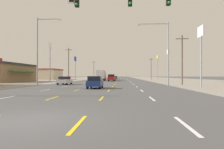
{
  "coord_description": "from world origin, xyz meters",
  "views": [
    {
      "loc": [
        3.21,
        -7.09,
        1.61
      ],
      "look_at": [
        -0.51,
        64.14,
        2.0
      ],
      "focal_mm": 32.32,
      "sensor_mm": 36.0,
      "label": 1
    }
  ],
  "objects_px": {
    "hatchback_center_turn_far": "(113,78)",
    "sedan_center_turn_farthest": "(115,78)",
    "sedan_inner_left_distant_a": "(112,77)",
    "sedan_far_left_near": "(65,80)",
    "streetlight_right_row_0": "(165,49)",
    "suv_center_turn_mid": "(111,78)",
    "pole_sign_left_row_2": "(75,62)",
    "hatchback_center_turn_nearest": "(95,82)",
    "streetlight_left_row_0": "(40,47)",
    "pole_sign_left_row_1": "(50,54)",
    "pole_sign_right_row_0": "(201,41)",
    "box_truck_inner_left_midfar": "(101,75)",
    "sedan_far_left_farther": "(98,78)",
    "pole_sign_right_row_1": "(168,57)",
    "pole_sign_right_row_2": "(158,61)"
  },
  "relations": [
    {
      "from": "pole_sign_left_row_2",
      "to": "suv_center_turn_mid",
      "type": "bearing_deg",
      "value": -55.04
    },
    {
      "from": "sedan_far_left_near",
      "to": "streetlight_left_row_0",
      "type": "height_order",
      "value": "streetlight_left_row_0"
    },
    {
      "from": "hatchback_center_turn_nearest",
      "to": "pole_sign_right_row_0",
      "type": "distance_m",
      "value": 15.74
    },
    {
      "from": "pole_sign_right_row_2",
      "to": "pole_sign_right_row_1",
      "type": "bearing_deg",
      "value": -93.49
    },
    {
      "from": "pole_sign_left_row_2",
      "to": "pole_sign_right_row_1",
      "type": "xyz_separation_m",
      "value": [
        31.68,
        -26.94,
        -0.7
      ]
    },
    {
      "from": "streetlight_left_row_0",
      "to": "pole_sign_right_row_0",
      "type": "bearing_deg",
      "value": -5.76
    },
    {
      "from": "box_truck_inner_left_midfar",
      "to": "sedan_inner_left_distant_a",
      "type": "bearing_deg",
      "value": 89.98
    },
    {
      "from": "sedan_far_left_near",
      "to": "sedan_far_left_farther",
      "type": "relative_size",
      "value": 1.0
    },
    {
      "from": "sedan_far_left_near",
      "to": "pole_sign_right_row_0",
      "type": "relative_size",
      "value": 0.53
    },
    {
      "from": "hatchback_center_turn_nearest",
      "to": "sedan_inner_left_distant_a",
      "type": "relative_size",
      "value": 0.87
    },
    {
      "from": "sedan_center_turn_farthest",
      "to": "pole_sign_left_row_1",
      "type": "bearing_deg",
      "value": -115.46
    },
    {
      "from": "hatchback_center_turn_far",
      "to": "streetlight_right_row_0",
      "type": "relative_size",
      "value": 0.4
    },
    {
      "from": "pole_sign_right_row_0",
      "to": "pole_sign_right_row_1",
      "type": "bearing_deg",
      "value": 86.89
    },
    {
      "from": "box_truck_inner_left_midfar",
      "to": "pole_sign_left_row_1",
      "type": "distance_m",
      "value": 16.95
    },
    {
      "from": "hatchback_center_turn_far",
      "to": "sedan_far_left_farther",
      "type": "bearing_deg",
      "value": 123.6
    },
    {
      "from": "sedan_center_turn_farthest",
      "to": "streetlight_left_row_0",
      "type": "relative_size",
      "value": 0.42
    },
    {
      "from": "sedan_far_left_near",
      "to": "sedan_far_left_farther",
      "type": "bearing_deg",
      "value": 89.55
    },
    {
      "from": "sedan_far_left_farther",
      "to": "pole_sign_left_row_1",
      "type": "relative_size",
      "value": 0.44
    },
    {
      "from": "box_truck_inner_left_midfar",
      "to": "streetlight_left_row_0",
      "type": "bearing_deg",
      "value": -101.35
    },
    {
      "from": "hatchback_center_turn_nearest",
      "to": "streetlight_right_row_0",
      "type": "height_order",
      "value": "streetlight_right_row_0"
    },
    {
      "from": "sedan_far_left_near",
      "to": "suv_center_turn_mid",
      "type": "relative_size",
      "value": 0.92
    },
    {
      "from": "hatchback_center_turn_far",
      "to": "sedan_center_turn_farthest",
      "type": "bearing_deg",
      "value": 89.45
    },
    {
      "from": "streetlight_left_row_0",
      "to": "sedan_far_left_farther",
      "type": "bearing_deg",
      "value": 86.68
    },
    {
      "from": "pole_sign_left_row_2",
      "to": "streetlight_left_row_0",
      "type": "height_order",
      "value": "streetlight_left_row_0"
    },
    {
      "from": "sedan_inner_left_distant_a",
      "to": "streetlight_right_row_0",
      "type": "xyz_separation_m",
      "value": [
        13.05,
        -97.74,
        4.96
      ]
    },
    {
      "from": "hatchback_center_turn_far",
      "to": "pole_sign_right_row_1",
      "type": "bearing_deg",
      "value": -48.44
    },
    {
      "from": "hatchback_center_turn_nearest",
      "to": "suv_center_turn_mid",
      "type": "bearing_deg",
      "value": 89.68
    },
    {
      "from": "suv_center_turn_mid",
      "to": "pole_sign_right_row_1",
      "type": "height_order",
      "value": "pole_sign_right_row_1"
    },
    {
      "from": "pole_sign_right_row_0",
      "to": "streetlight_left_row_0",
      "type": "xyz_separation_m",
      "value": [
        -23.9,
        2.41,
        -0.27
      ]
    },
    {
      "from": "pole_sign_left_row_2",
      "to": "pole_sign_right_row_2",
      "type": "distance_m",
      "value": 33.28
    },
    {
      "from": "suv_center_turn_mid",
      "to": "pole_sign_left_row_2",
      "type": "bearing_deg",
      "value": 124.96
    },
    {
      "from": "sedan_far_left_near",
      "to": "streetlight_right_row_0",
      "type": "height_order",
      "value": "streetlight_right_row_0"
    },
    {
      "from": "hatchback_center_turn_far",
      "to": "pole_sign_right_row_2",
      "type": "xyz_separation_m",
      "value": [
        17.23,
        8.11,
        6.62
      ]
    },
    {
      "from": "sedan_far_left_farther",
      "to": "pole_sign_right_row_1",
      "type": "height_order",
      "value": "pole_sign_right_row_1"
    },
    {
      "from": "pole_sign_right_row_2",
      "to": "sedan_center_turn_farthest",
      "type": "bearing_deg",
      "value": 160.33
    },
    {
      "from": "suv_center_turn_mid",
      "to": "sedan_far_left_farther",
      "type": "bearing_deg",
      "value": 105.86
    },
    {
      "from": "suv_center_turn_mid",
      "to": "pole_sign_right_row_1",
      "type": "xyz_separation_m",
      "value": [
        15.57,
        -3.89,
        5.66
      ]
    },
    {
      "from": "sedan_inner_left_distant_a",
      "to": "streetlight_left_row_0",
      "type": "bearing_deg",
      "value": -93.74
    },
    {
      "from": "sedan_center_turn_farthest",
      "to": "streetlight_left_row_0",
      "type": "xyz_separation_m",
      "value": [
        -9.81,
        -55.8,
        5.36
      ]
    },
    {
      "from": "suv_center_turn_mid",
      "to": "pole_sign_right_row_2",
      "type": "bearing_deg",
      "value": 51.93
    },
    {
      "from": "hatchback_center_turn_far",
      "to": "sedan_inner_left_distant_a",
      "type": "xyz_separation_m",
      "value": [
        -3.28,
        56.16,
        -0.03
      ]
    },
    {
      "from": "box_truck_inner_left_midfar",
      "to": "sedan_far_left_farther",
      "type": "xyz_separation_m",
      "value": [
        -3.37,
        19.91,
        -1.08
      ]
    },
    {
      "from": "streetlight_right_row_0",
      "to": "suv_center_turn_mid",
      "type": "bearing_deg",
      "value": 109.17
    },
    {
      "from": "suv_center_turn_mid",
      "to": "box_truck_inner_left_midfar",
      "type": "distance_m",
      "value": 5.25
    },
    {
      "from": "pole_sign_left_row_1",
      "to": "streetlight_right_row_0",
      "type": "relative_size",
      "value": 1.06
    },
    {
      "from": "pole_sign_right_row_1",
      "to": "pole_sign_left_row_1",
      "type": "bearing_deg",
      "value": -176.35
    },
    {
      "from": "sedan_inner_left_distant_a",
      "to": "pole_sign_right_row_2",
      "type": "bearing_deg",
      "value": -66.88
    },
    {
      "from": "suv_center_turn_mid",
      "to": "hatchback_center_turn_nearest",
      "type": "bearing_deg",
      "value": -90.32
    },
    {
      "from": "box_truck_inner_left_midfar",
      "to": "streetlight_right_row_0",
      "type": "xyz_separation_m",
      "value": [
        13.07,
        -31.72,
        3.88
      ]
    },
    {
      "from": "sedan_far_left_farther",
      "to": "pole_sign_left_row_1",
      "type": "distance_m",
      "value": 31.84
    }
  ]
}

